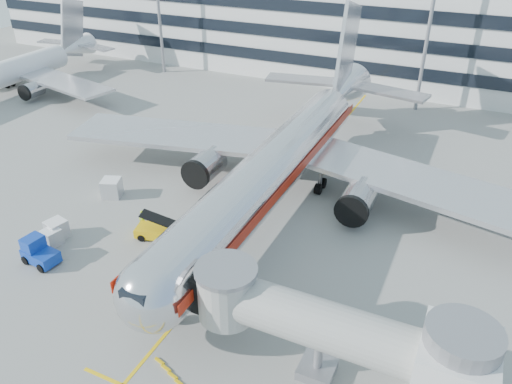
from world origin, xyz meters
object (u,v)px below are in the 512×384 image
at_px(baggage_tug, 39,252).
at_px(cargo_container_left, 57,229).
at_px(main_jet, 284,157).
at_px(cargo_container_right, 112,188).
at_px(cargo_container_front, 52,237).
at_px(belt_loader, 164,231).
at_px(ramp_worker, 143,219).

xyz_separation_m(baggage_tug, cargo_container_left, (-1.24, 3.26, -0.14)).
relative_size(main_jet, cargo_container_right, 22.27).
bearing_deg(cargo_container_front, baggage_tug, -69.08).
height_order(baggage_tug, cargo_container_left, baggage_tug).
height_order(main_jet, cargo_container_left, main_jet).
bearing_deg(cargo_container_front, cargo_container_right, 94.23).
relative_size(baggage_tug, cargo_container_right, 1.40).
height_order(belt_loader, ramp_worker, belt_loader).
bearing_deg(baggage_tug, cargo_container_left, 110.77).
bearing_deg(main_jet, ramp_worker, -129.89).
bearing_deg(ramp_worker, belt_loader, -31.30).
relative_size(baggage_tug, cargo_container_left, 1.69).
bearing_deg(cargo_container_right, belt_loader, -23.69).
relative_size(belt_loader, cargo_container_right, 2.33).
xyz_separation_m(main_jet, baggage_tug, (-13.89, -18.72, -3.25)).
bearing_deg(cargo_container_left, cargo_container_front, -69.60).
bearing_deg(cargo_container_front, ramp_worker, 44.24).
bearing_deg(ramp_worker, main_jet, 30.85).
height_order(main_jet, belt_loader, main_jet).
distance_m(belt_loader, cargo_container_left, 9.43).
xyz_separation_m(main_jet, cargo_container_right, (-15.42, -7.68, -3.29)).
distance_m(baggage_tug, ramp_worker, 9.03).
distance_m(cargo_container_left, cargo_container_right, 7.79).
xyz_separation_m(main_jet, cargo_container_left, (-15.13, -15.46, -3.39)).
bearing_deg(cargo_container_right, cargo_container_front, -85.77).
bearing_deg(ramp_worker, baggage_tug, -140.55).
distance_m(cargo_container_right, cargo_container_front, 8.78).
bearing_deg(belt_loader, baggage_tug, -135.82).
bearing_deg(ramp_worker, cargo_container_left, -162.30).
relative_size(cargo_container_right, ramp_worker, 1.29).
height_order(belt_loader, baggage_tug, belt_loader).
bearing_deg(belt_loader, cargo_container_left, -155.64).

